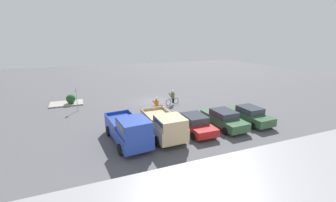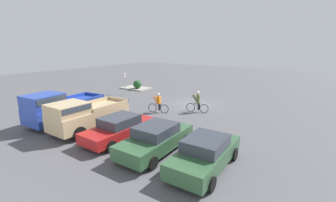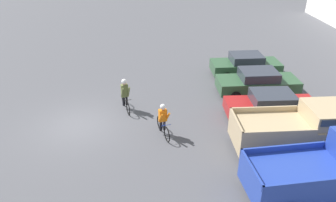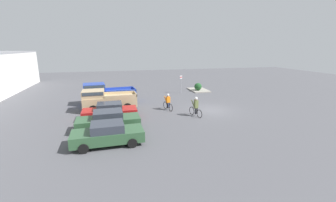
{
  "view_description": "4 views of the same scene",
  "coord_description": "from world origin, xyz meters",
  "px_view_note": "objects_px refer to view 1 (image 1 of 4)",
  "views": [
    {
      "loc": [
        8.14,
        25.1,
        7.54
      ],
      "look_at": [
        -0.1,
        4.48,
        1.2
      ],
      "focal_mm": 24.0,
      "sensor_mm": 36.0,
      "label": 1
    },
    {
      "loc": [
        -9.81,
        18.42,
        5.4
      ],
      "look_at": [
        -0.1,
        4.48,
        1.2
      ],
      "focal_mm": 24.0,
      "sensor_mm": 36.0,
      "label": 2
    },
    {
      "loc": [
        14.16,
        3.79,
        8.66
      ],
      "look_at": [
        -0.1,
        4.48,
        1.2
      ],
      "focal_mm": 35.0,
      "sensor_mm": 36.0,
      "label": 3
    },
    {
      "loc": [
        -19.9,
        9.47,
        6.16
      ],
      "look_at": [
        -0.1,
        4.48,
        1.2
      ],
      "focal_mm": 24.0,
      "sensor_mm": 36.0,
      "label": 4
    }
  ],
  "objects_px": {
    "sedan_1": "(224,119)",
    "pickup_truck_1": "(129,129)",
    "sedan_2": "(194,123)",
    "fire_lane_sign": "(76,97)",
    "sedan_0": "(249,115)",
    "cyclist_1": "(172,97)",
    "pickup_truck_0": "(164,125)",
    "cyclist_0": "(156,105)",
    "shrub": "(71,99)"
  },
  "relations": [
    {
      "from": "sedan_2",
      "to": "pickup_truck_1",
      "type": "bearing_deg",
      "value": 4.6
    },
    {
      "from": "pickup_truck_1",
      "to": "cyclist_1",
      "type": "relative_size",
      "value": 3.12
    },
    {
      "from": "sedan_0",
      "to": "sedan_1",
      "type": "distance_m",
      "value": 2.8
    },
    {
      "from": "sedan_0",
      "to": "fire_lane_sign",
      "type": "xyz_separation_m",
      "value": [
        14.56,
        -9.45,
        0.78
      ]
    },
    {
      "from": "fire_lane_sign",
      "to": "shrub",
      "type": "bearing_deg",
      "value": -75.98
    },
    {
      "from": "cyclist_1",
      "to": "shrub",
      "type": "distance_m",
      "value": 11.76
    },
    {
      "from": "sedan_0",
      "to": "fire_lane_sign",
      "type": "distance_m",
      "value": 17.38
    },
    {
      "from": "pickup_truck_0",
      "to": "fire_lane_sign",
      "type": "height_order",
      "value": "fire_lane_sign"
    },
    {
      "from": "sedan_1",
      "to": "pickup_truck_1",
      "type": "relative_size",
      "value": 0.84
    },
    {
      "from": "sedan_2",
      "to": "pickup_truck_1",
      "type": "relative_size",
      "value": 0.82
    },
    {
      "from": "cyclist_0",
      "to": "fire_lane_sign",
      "type": "xyz_separation_m",
      "value": [
        7.57,
        -3.72,
        0.68
      ]
    },
    {
      "from": "sedan_0",
      "to": "sedan_2",
      "type": "distance_m",
      "value": 5.6
    },
    {
      "from": "sedan_0",
      "to": "cyclist_1",
      "type": "bearing_deg",
      "value": -60.23
    },
    {
      "from": "cyclist_1",
      "to": "shrub",
      "type": "bearing_deg",
      "value": -22.58
    },
    {
      "from": "shrub",
      "to": "pickup_truck_1",
      "type": "bearing_deg",
      "value": 108.11
    },
    {
      "from": "pickup_truck_1",
      "to": "fire_lane_sign",
      "type": "height_order",
      "value": "fire_lane_sign"
    },
    {
      "from": "pickup_truck_0",
      "to": "sedan_1",
      "type": "bearing_deg",
      "value": -177.73
    },
    {
      "from": "pickup_truck_0",
      "to": "shrub",
      "type": "height_order",
      "value": "pickup_truck_0"
    },
    {
      "from": "sedan_1",
      "to": "sedan_2",
      "type": "height_order",
      "value": "sedan_1"
    },
    {
      "from": "sedan_0",
      "to": "cyclist_1",
      "type": "xyz_separation_m",
      "value": [
        4.39,
        -7.67,
        0.2
      ]
    },
    {
      "from": "cyclist_1",
      "to": "pickup_truck_0",
      "type": "bearing_deg",
      "value": 63.04
    },
    {
      "from": "sedan_2",
      "to": "shrub",
      "type": "bearing_deg",
      "value": -51.37
    },
    {
      "from": "pickup_truck_1",
      "to": "cyclist_0",
      "type": "height_order",
      "value": "pickup_truck_1"
    },
    {
      "from": "pickup_truck_0",
      "to": "cyclist_1",
      "type": "xyz_separation_m",
      "value": [
        -4.0,
        -7.87,
        -0.17
      ]
    },
    {
      "from": "sedan_0",
      "to": "pickup_truck_1",
      "type": "xyz_separation_m",
      "value": [
        11.15,
        0.33,
        0.44
      ]
    },
    {
      "from": "cyclist_0",
      "to": "pickup_truck_0",
      "type": "bearing_deg",
      "value": 76.73
    },
    {
      "from": "sedan_1",
      "to": "pickup_truck_0",
      "type": "distance_m",
      "value": 5.61
    },
    {
      "from": "pickup_truck_0",
      "to": "cyclist_1",
      "type": "bearing_deg",
      "value": -116.96
    },
    {
      "from": "sedan_2",
      "to": "cyclist_0",
      "type": "relative_size",
      "value": 2.69
    },
    {
      "from": "pickup_truck_1",
      "to": "cyclist_1",
      "type": "xyz_separation_m",
      "value": [
        -6.76,
        -8.0,
        -0.25
      ]
    },
    {
      "from": "shrub",
      "to": "sedan_0",
      "type": "bearing_deg",
      "value": 141.36
    },
    {
      "from": "sedan_1",
      "to": "pickup_truck_1",
      "type": "xyz_separation_m",
      "value": [
        8.35,
        0.34,
        0.44
      ]
    },
    {
      "from": "pickup_truck_0",
      "to": "cyclist_0",
      "type": "xyz_separation_m",
      "value": [
        -1.4,
        -5.94,
        -0.26
      ]
    },
    {
      "from": "sedan_2",
      "to": "fire_lane_sign",
      "type": "distance_m",
      "value": 12.96
    },
    {
      "from": "cyclist_0",
      "to": "shrub",
      "type": "distance_m",
      "value": 10.47
    },
    {
      "from": "sedan_1",
      "to": "fire_lane_sign",
      "type": "bearing_deg",
      "value": -38.74
    },
    {
      "from": "sedan_1",
      "to": "shrub",
      "type": "xyz_separation_m",
      "value": [
        12.44,
        -12.17,
        -0.06
      ]
    },
    {
      "from": "cyclist_1",
      "to": "fire_lane_sign",
      "type": "distance_m",
      "value": 10.34
    },
    {
      "from": "sedan_0",
      "to": "cyclist_0",
      "type": "relative_size",
      "value": 2.64
    },
    {
      "from": "pickup_truck_1",
      "to": "shrub",
      "type": "distance_m",
      "value": 13.17
    },
    {
      "from": "sedan_0",
      "to": "pickup_truck_0",
      "type": "distance_m",
      "value": 8.4
    },
    {
      "from": "sedan_1",
      "to": "shrub",
      "type": "bearing_deg",
      "value": -44.36
    },
    {
      "from": "cyclist_1",
      "to": "sedan_1",
      "type": "bearing_deg",
      "value": 101.72
    },
    {
      "from": "cyclist_0",
      "to": "shrub",
      "type": "height_order",
      "value": "cyclist_0"
    },
    {
      "from": "pickup_truck_0",
      "to": "pickup_truck_1",
      "type": "xyz_separation_m",
      "value": [
        2.76,
        0.12,
        0.08
      ]
    },
    {
      "from": "sedan_1",
      "to": "fire_lane_sign",
      "type": "distance_m",
      "value": 15.1
    },
    {
      "from": "sedan_0",
      "to": "pickup_truck_1",
      "type": "bearing_deg",
      "value": 1.67
    },
    {
      "from": "sedan_1",
      "to": "pickup_truck_0",
      "type": "bearing_deg",
      "value": 2.27
    },
    {
      "from": "pickup_truck_0",
      "to": "fire_lane_sign",
      "type": "xyz_separation_m",
      "value": [
        6.17,
        -9.66,
        0.41
      ]
    },
    {
      "from": "fire_lane_sign",
      "to": "sedan_1",
      "type": "bearing_deg",
      "value": 141.26
    }
  ]
}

